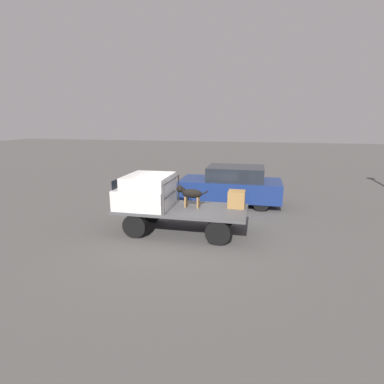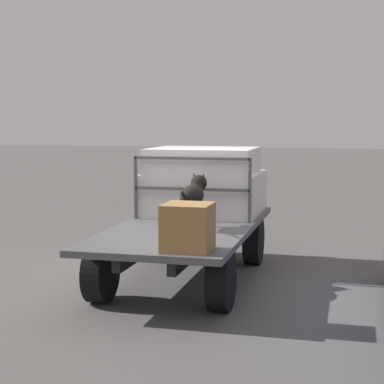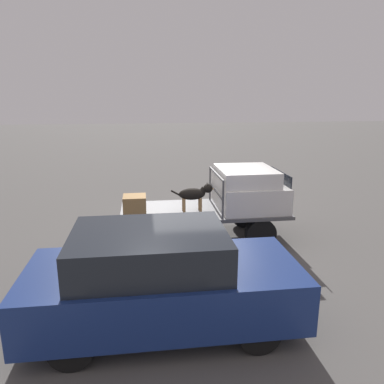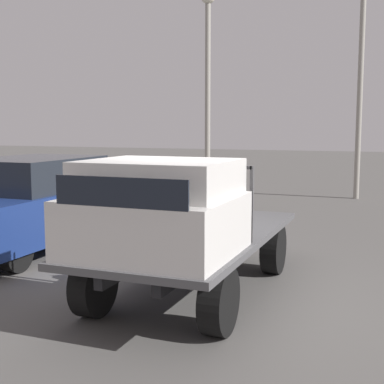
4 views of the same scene
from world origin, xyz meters
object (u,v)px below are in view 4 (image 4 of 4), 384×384
object	(u,v)px
flatbed_truck	(195,249)
parked_sedan	(29,204)
light_pole_near	(208,64)
cargo_crate	(206,195)
dog	(190,196)

from	to	relation	value
flatbed_truck	parked_sedan	size ratio (longest dim) A/B	0.98
flatbed_truck	light_pole_near	xyz separation A→B (m)	(-8.84, -3.00, 3.37)
cargo_crate	parked_sedan	bearing A→B (deg)	-82.19
flatbed_truck	dog	distance (m)	0.71
flatbed_truck	cargo_crate	xyz separation A→B (m)	(-1.66, -0.45, 0.47)
cargo_crate	parked_sedan	size ratio (longest dim) A/B	0.13
flatbed_truck	dog	xyz separation A→B (m)	(-0.21, -0.16, 0.65)
dog	parked_sedan	world-z (taller)	parked_sedan
flatbed_truck	parked_sedan	world-z (taller)	parked_sedan
dog	cargo_crate	world-z (taller)	dog
flatbed_truck	light_pole_near	world-z (taller)	light_pole_near
cargo_crate	dog	bearing A→B (deg)	11.47
light_pole_near	flatbed_truck	bearing A→B (deg)	18.75
flatbed_truck	cargo_crate	bearing A→B (deg)	-164.73
flatbed_truck	light_pole_near	distance (m)	9.93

